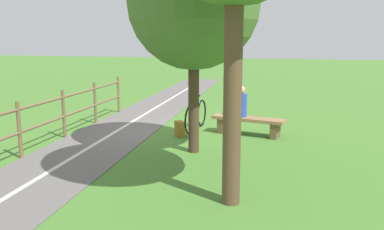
{
  "coord_description": "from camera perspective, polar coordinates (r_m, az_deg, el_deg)",
  "views": [
    {
      "loc": [
        -3.19,
        9.59,
        2.44
      ],
      "look_at": [
        -1.24,
        2.31,
        1.01
      ],
      "focal_mm": 38.14,
      "sensor_mm": 36.0,
      "label": 1
    }
  ],
  "objects": [
    {
      "name": "person_seated",
      "position": [
        10.44,
        6.83,
        1.69
      ],
      "size": [
        0.37,
        0.37,
        0.79
      ],
      "rotation": [
        0.0,
        0.0,
        -0.22
      ],
      "color": "#2847B7",
      "rests_on": "bench"
    },
    {
      "name": "backpack",
      "position": [
        10.21,
        -1.74,
        -1.97
      ],
      "size": [
        0.32,
        0.33,
        0.39
      ],
      "rotation": [
        0.0,
        0.0,
        2.14
      ],
      "color": "olive",
      "rests_on": "ground_plane"
    },
    {
      "name": "bench",
      "position": [
        10.45,
        7.89,
        -1.06
      ],
      "size": [
        1.93,
        0.86,
        0.46
      ],
      "rotation": [
        0.0,
        0.0,
        -0.22
      ],
      "color": "#937047",
      "rests_on": "ground_plane"
    },
    {
      "name": "ground_plane",
      "position": [
        10.4,
        -3.34,
        -2.84
      ],
      "size": [
        80.0,
        80.0,
        0.0
      ],
      "primitive_type": "plane",
      "color": "#477A2D"
    },
    {
      "name": "path_centre_line",
      "position": [
        7.49,
        -21.9,
        -8.92
      ],
      "size": [
        2.33,
        31.93,
        0.0
      ],
      "primitive_type": "cube",
      "rotation": [
        0.0,
        0.0,
        0.07
      ],
      "color": "silver",
      "rests_on": "paved_path"
    },
    {
      "name": "paved_path",
      "position": [
        7.49,
        -21.9,
        -8.99
      ],
      "size": [
        4.54,
        36.05,
        0.02
      ],
      "primitive_type": "cube",
      "rotation": [
        0.0,
        0.0,
        0.07
      ],
      "color": "#66605E",
      "rests_on": "ground_plane"
    },
    {
      "name": "bicycle",
      "position": [
        10.91,
        0.56,
        -0.08
      ],
      "size": [
        0.15,
        1.79,
        0.92
      ],
      "rotation": [
        0.0,
        0.0,
        1.51
      ],
      "color": "black",
      "rests_on": "ground_plane"
    },
    {
      "name": "fence_roadside",
      "position": [
        9.73,
        -20.07,
        -0.22
      ],
      "size": [
        0.59,
        9.03,
        1.19
      ],
      "rotation": [
        0.0,
        0.0,
        1.63
      ],
      "color": "brown",
      "rests_on": "ground_plane"
    },
    {
      "name": "tree_near_bench",
      "position": [
        8.6,
        0.25,
        15.33
      ],
      "size": [
        2.73,
        2.73,
        4.5
      ],
      "color": "#473323",
      "rests_on": "ground_plane"
    }
  ]
}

